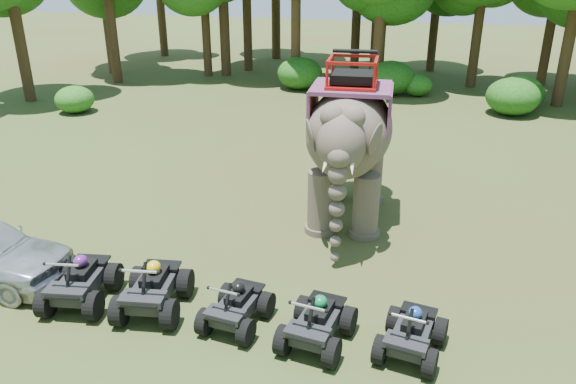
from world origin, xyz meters
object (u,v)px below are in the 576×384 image
atv_2 (236,301)px  atv_3 (317,317)px  elephant (349,140)px  atv_0 (79,276)px  atv_4 (412,327)px  atv_1 (152,282)px

atv_2 → atv_3: (1.73, -0.16, 0.04)m
elephant → atv_0: size_ratio=3.13×
atv_4 → atv_0: bearing=-169.6°
atv_1 → atv_3: (3.63, -0.22, -0.06)m
elephant → atv_4: bearing=-73.1°
atv_2 → atv_4: size_ratio=0.98×
elephant → atv_2: (-1.36, -5.78, -1.76)m
atv_2 → atv_4: atv_4 is taller
elephant → atv_2: size_ratio=3.59×
elephant → atv_4: (2.18, -5.78, -1.75)m
atv_1 → atv_2: bearing=-10.1°
elephant → atv_0: 7.84m
elephant → atv_2: bearing=-107.0°
atv_2 → atv_3: 1.74m
atv_0 → atv_4: size_ratio=1.13×
atv_1 → atv_3: size_ratio=1.10×
atv_2 → atv_0: bearing=-171.7°
atv_0 → atv_2: 3.58m
atv_0 → atv_2: atv_0 is taller
atv_0 → atv_1: size_ratio=0.98×
atv_1 → atv_3: 3.64m
elephant → atv_1: (-3.26, -5.72, -1.66)m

